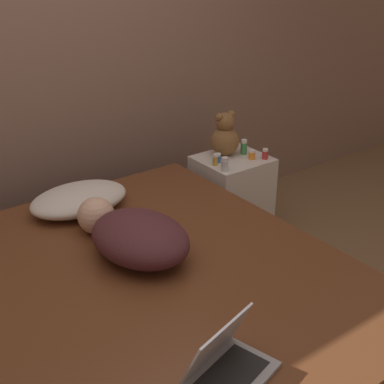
% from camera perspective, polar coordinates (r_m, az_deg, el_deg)
% --- Properties ---
extents(ground_plane, '(12.00, 12.00, 0.00)m').
position_cam_1_polar(ground_plane, '(2.65, -3.51, -17.85)').
color(ground_plane, brown).
extents(wall_back, '(8.00, 0.06, 2.60)m').
position_cam_1_polar(wall_back, '(3.13, -17.37, 14.77)').
color(wall_back, '#846656').
rests_on(wall_back, ground_plane).
extents(bed, '(1.58, 1.97, 0.52)m').
position_cam_1_polar(bed, '(2.48, -3.67, -13.50)').
color(bed, '#2D2319').
rests_on(bed, ground_plane).
extents(nightstand, '(0.43, 0.39, 0.56)m').
position_cam_1_polar(nightstand, '(3.53, 4.23, -0.55)').
color(nightstand, silver).
rests_on(nightstand, ground_plane).
extents(pillow, '(0.52, 0.36, 0.12)m').
position_cam_1_polar(pillow, '(2.86, -11.95, -0.73)').
color(pillow, beige).
rests_on(pillow, bed).
extents(person_lying, '(0.45, 0.69, 0.20)m').
position_cam_1_polar(person_lying, '(2.41, -6.17, -4.54)').
color(person_lying, '#4C2328').
rests_on(person_lying, bed).
extents(laptop, '(0.34, 0.28, 0.20)m').
position_cam_1_polar(laptop, '(1.83, 3.69, -17.74)').
color(laptop, '#9E9EA3').
rests_on(laptop, bed).
extents(teddy_bear, '(0.19, 0.19, 0.29)m').
position_cam_1_polar(teddy_bear, '(3.42, 3.52, 5.93)').
color(teddy_bear, brown).
rests_on(teddy_bear, nightstand).
extents(bottle_green, '(0.04, 0.04, 0.10)m').
position_cam_1_polar(bottle_green, '(3.47, 5.55, 4.80)').
color(bottle_green, '#3D8E4C').
rests_on(bottle_green, nightstand).
extents(bottle_orange, '(0.04, 0.04, 0.06)m').
position_cam_1_polar(bottle_orange, '(3.40, 6.40, 3.98)').
color(bottle_orange, orange).
rests_on(bottle_orange, nightstand).
extents(bottle_amber, '(0.03, 0.03, 0.07)m').
position_cam_1_polar(bottle_amber, '(3.28, 2.49, 3.43)').
color(bottle_amber, gold).
rests_on(bottle_amber, nightstand).
extents(bottle_blue, '(0.05, 0.05, 0.06)m').
position_cam_1_polar(bottle_blue, '(3.34, 2.73, 3.65)').
color(bottle_blue, '#3866B2').
rests_on(bottle_blue, nightstand).
extents(bottle_red, '(0.04, 0.04, 0.07)m').
position_cam_1_polar(bottle_red, '(3.41, 7.80, 4.04)').
color(bottle_red, '#B72D2D').
rests_on(bottle_red, nightstand).
extents(bottle_clear, '(0.04, 0.04, 0.09)m').
position_cam_1_polar(bottle_clear, '(3.20, 3.52, 2.95)').
color(bottle_clear, silver).
rests_on(bottle_clear, nightstand).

